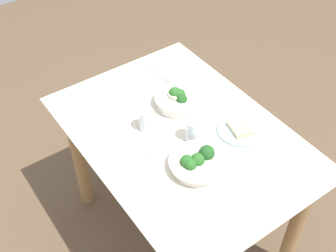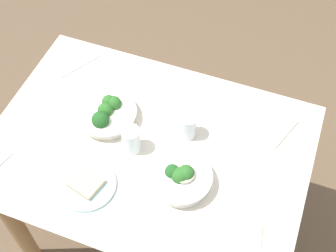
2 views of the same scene
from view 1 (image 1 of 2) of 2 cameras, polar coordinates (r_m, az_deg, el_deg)
The scene contains 12 objects.
ground_plane at distance 2.53m, azimuth 1.41°, elevation -13.26°, with size 6.00×6.00×0.00m, color brown.
dining_table at distance 2.04m, azimuth 1.71°, elevation -3.88°, with size 1.16×0.82×0.77m.
broccoli_bowl_far at distance 2.05m, azimuth 1.28°, elevation 3.46°, with size 0.22×0.22×0.09m.
broccoli_bowl_near at distance 1.78m, azimuth 3.77°, elevation -4.73°, with size 0.23×0.23×0.09m.
bread_side_plate at distance 1.96m, azimuth 9.33°, elevation -0.44°, with size 0.20×0.20×0.03m.
water_glass_center at distance 1.92m, azimuth -2.78°, elevation 0.79°, with size 0.07×0.07×0.10m, color silver.
water_glass_side at distance 1.88m, azimuth 3.29°, elevation -0.52°, with size 0.07×0.07×0.10m, color silver.
fork_by_far_bowl at distance 1.84m, azimuth -2.57°, elevation -3.81°, with size 0.10×0.02×0.00m.
fork_by_near_bowl at distance 1.85m, azimuth 16.79°, elevation -5.97°, with size 0.04×0.11×0.00m.
table_knife_left at distance 1.62m, azimuth 2.69°, elevation -13.40°, with size 0.19×0.01×0.00m, color #B7B7BC.
napkin_folded_upper at distance 2.08m, azimuth -10.35°, elevation 2.34°, with size 0.17×0.16×0.01m, color #B1A997.
napkin_folded_lower at distance 2.26m, azimuth 1.12°, elevation 7.03°, with size 0.22×0.18×0.01m, color #B1A997.
Camera 1 is at (1.07, -0.83, 2.14)m, focal length 47.26 mm.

